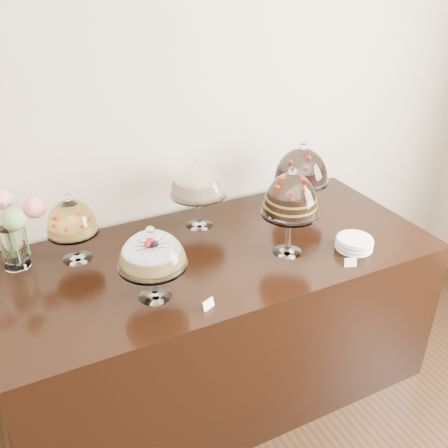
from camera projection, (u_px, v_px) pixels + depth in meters
name	position (u px, v px, depth m)	size (l,w,h in m)	color
wall_back	(117.00, 115.00, 2.56)	(5.00, 0.04, 3.00)	#BEB399
display_counter	(220.00, 320.00, 2.76)	(2.20, 1.00, 0.90)	black
cake_stand_sugar_sponge	(152.00, 253.00, 2.10)	(0.30, 0.30, 0.35)	white
cake_stand_choco_layer	(291.00, 198.00, 2.39)	(0.28, 0.28, 0.47)	white
cake_stand_cheesecake	(198.00, 183.00, 2.66)	(0.31, 0.31, 0.39)	white
cake_stand_dark_choco	(302.00, 168.00, 2.84)	(0.32, 0.32, 0.41)	white
cake_stand_fruit_tart	(71.00, 220.00, 2.38)	(0.25, 0.25, 0.36)	white
flower_vase	(12.00, 225.00, 2.32)	(0.33, 0.31, 0.38)	white
plate_stack	(354.00, 243.00, 2.54)	(0.18, 0.18, 0.06)	white
price_card_left	(208.00, 304.00, 2.12)	(0.06, 0.01, 0.04)	white
price_card_right	(350.00, 262.00, 2.41)	(0.06, 0.01, 0.04)	white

